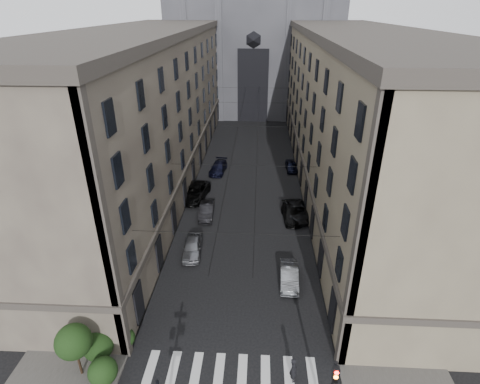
% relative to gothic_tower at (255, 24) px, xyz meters
% --- Properties ---
extents(sidewalk_left, '(7.00, 80.00, 0.15)m').
position_rel_gothic_tower_xyz_m(sidewalk_left, '(-10.50, -38.96, -17.72)').
color(sidewalk_left, '#383533').
rests_on(sidewalk_left, ground).
extents(sidewalk_right, '(7.00, 80.00, 0.15)m').
position_rel_gothic_tower_xyz_m(sidewalk_right, '(10.50, -38.96, -17.72)').
color(sidewalk_right, '#383533').
rests_on(sidewalk_right, ground).
extents(zebra_crossing, '(11.00, 3.20, 0.01)m').
position_rel_gothic_tower_xyz_m(zebra_crossing, '(0.00, -69.96, -17.79)').
color(zebra_crossing, beige).
rests_on(zebra_crossing, ground).
extents(building_left, '(13.60, 60.60, 18.85)m').
position_rel_gothic_tower_xyz_m(building_left, '(-13.44, -38.96, -8.45)').
color(building_left, '#453C35').
rests_on(building_left, ground).
extents(building_right, '(13.60, 60.60, 18.85)m').
position_rel_gothic_tower_xyz_m(building_right, '(13.44, -38.96, -8.45)').
color(building_right, brown).
rests_on(building_right, ground).
extents(gothic_tower, '(35.00, 23.00, 58.00)m').
position_rel_gothic_tower_xyz_m(gothic_tower, '(0.00, 0.00, 0.00)').
color(gothic_tower, '#2D2D33').
rests_on(gothic_tower, ground).
extents(shrub_cluster, '(3.90, 4.40, 3.90)m').
position_rel_gothic_tower_xyz_m(shrub_cluster, '(-8.72, -69.95, -16.00)').
color(shrub_cluster, black).
rests_on(shrub_cluster, sidewalk_left).
extents(tram_wires, '(14.00, 60.00, 0.43)m').
position_rel_gothic_tower_xyz_m(tram_wires, '(0.00, -39.33, -10.55)').
color(tram_wires, black).
rests_on(tram_wires, ground).
extents(car_left_near, '(2.05, 4.46, 1.48)m').
position_rel_gothic_tower_xyz_m(car_left_near, '(-4.61, -57.08, -17.06)').
color(car_left_near, slate).
rests_on(car_left_near, ground).
extents(car_left_midnear, '(1.74, 4.41, 1.43)m').
position_rel_gothic_tower_xyz_m(car_left_midnear, '(-4.20, -50.00, -17.08)').
color(car_left_midnear, black).
rests_on(car_left_midnear, ground).
extents(car_left_midfar, '(3.43, 6.17, 1.63)m').
position_rel_gothic_tower_xyz_m(car_left_midfar, '(-6.20, -45.73, -16.98)').
color(car_left_midfar, black).
rests_on(car_left_midfar, ground).
extents(car_left_far, '(2.49, 5.02, 1.40)m').
position_rel_gothic_tower_xyz_m(car_left_far, '(-4.20, -37.50, -17.10)').
color(car_left_far, black).
rests_on(car_left_far, ground).
extents(car_right_near, '(1.60, 4.31, 1.41)m').
position_rel_gothic_tower_xyz_m(car_right_near, '(4.30, -60.76, -17.09)').
color(car_right_near, slate).
rests_on(car_right_near, ground).
extents(car_right_midnear, '(3.03, 5.44, 1.44)m').
position_rel_gothic_tower_xyz_m(car_right_midnear, '(5.85, -49.57, -17.08)').
color(car_right_midnear, black).
rests_on(car_right_midnear, ground).
extents(car_right_midfar, '(2.28, 4.71, 1.32)m').
position_rel_gothic_tower_xyz_m(car_right_midfar, '(5.22, -50.12, -17.14)').
color(car_right_midfar, black).
rests_on(car_right_midfar, ground).
extents(car_right_far, '(1.84, 4.03, 1.34)m').
position_rel_gothic_tower_xyz_m(car_right_far, '(6.20, -36.26, -17.13)').
color(car_right_far, black).
rests_on(car_right_far, ground).
extents(pedestrian, '(0.65, 0.79, 1.87)m').
position_rel_gothic_tower_xyz_m(pedestrian, '(3.96, -70.11, -16.86)').
color(pedestrian, black).
rests_on(pedestrian, ground).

